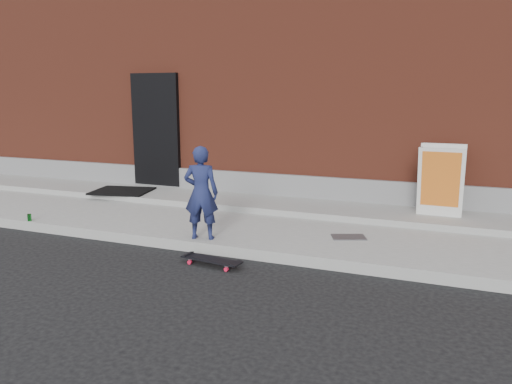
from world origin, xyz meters
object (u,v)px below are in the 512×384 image
at_px(child, 201,193).
at_px(soda_can, 29,217).
at_px(skateboard, 211,260).
at_px(pizza_sign, 441,180).

bearing_deg(child, soda_can, -12.58).
relative_size(skateboard, soda_can, 7.20).
bearing_deg(child, pizza_sign, -158.65).
bearing_deg(skateboard, soda_can, 172.81).
distance_m(skateboard, soda_can, 3.45).
distance_m(pizza_sign, soda_can, 6.50).
xyz_separation_m(child, pizza_sign, (3.02, 2.26, 0.01)).
distance_m(child, skateboard, 1.02).
bearing_deg(pizza_sign, skateboard, -132.31).
relative_size(child, skateboard, 1.60).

